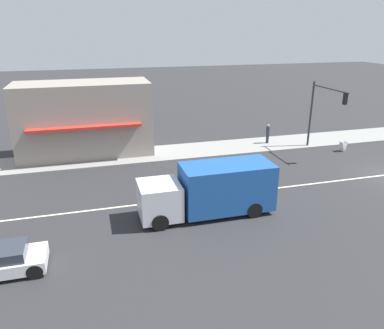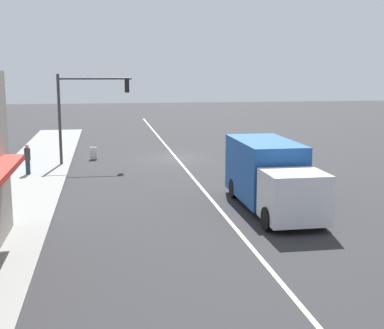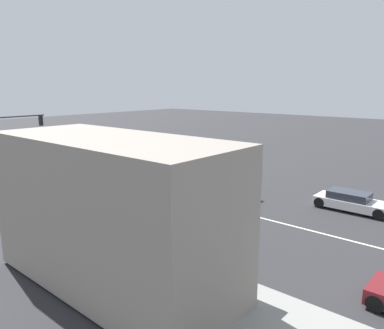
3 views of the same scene
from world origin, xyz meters
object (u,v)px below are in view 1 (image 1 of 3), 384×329
object	(u,v)px
delivery_truck	(211,190)
traffic_signal_main	(322,106)
pedestrian	(268,133)
warning_aframe_sign	(343,146)

from	to	relation	value
delivery_truck	traffic_signal_main	bearing A→B (deg)	-55.75
pedestrian	warning_aframe_sign	xyz separation A→B (m)	(-3.58, -5.31, -0.60)
pedestrian	warning_aframe_sign	bearing A→B (deg)	-123.94
traffic_signal_main	delivery_truck	bearing A→B (deg)	124.25
pedestrian	warning_aframe_sign	size ratio (longest dim) A/B	2.05
warning_aframe_sign	pedestrian	bearing A→B (deg)	56.06
warning_aframe_sign	delivery_truck	distance (m)	16.41
traffic_signal_main	delivery_truck	xyz separation A→B (m)	(-8.32, 12.23, -2.43)
pedestrian	traffic_signal_main	bearing A→B (deg)	-134.14
traffic_signal_main	warning_aframe_sign	world-z (taller)	traffic_signal_main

